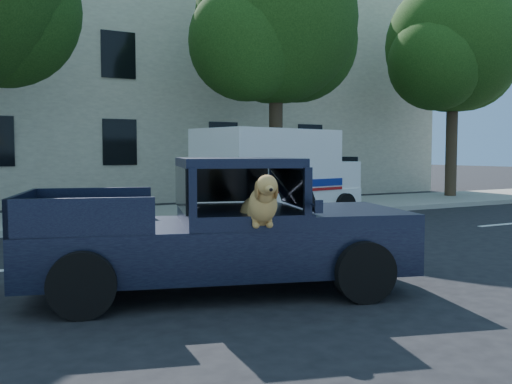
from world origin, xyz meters
TOP-DOWN VIEW (x-y plane):
  - ground at (0.00, 0.00)m, footprint 120.00×120.00m
  - far_sidewalk at (0.00, 9.20)m, footprint 60.00×4.00m
  - lane_stripes at (2.00, 3.40)m, footprint 21.60×0.14m
  - street_tree_mid at (5.03, 9.62)m, footprint 6.00×5.20m
  - street_tree_right at (13.03, 9.62)m, footprint 6.00×5.20m
  - building_main at (3.00, 16.50)m, footprint 26.00×6.00m
  - pickup_truck at (-1.36, 0.62)m, footprint 5.30×3.30m
  - mail_truck at (3.31, 6.78)m, footprint 4.79×3.07m

SIDE VIEW (x-z plane):
  - ground at x=0.00m, z-range 0.00..0.00m
  - lane_stripes at x=2.00m, z-range 0.00..0.01m
  - far_sidewalk at x=0.00m, z-range 0.00..0.15m
  - pickup_truck at x=-1.36m, z-range -0.29..1.49m
  - mail_truck at x=3.31m, z-range -0.15..2.29m
  - building_main at x=3.00m, z-range 0.00..9.00m
  - street_tree_mid at x=5.03m, z-range 1.41..10.01m
  - street_tree_right at x=13.03m, z-range 1.41..10.01m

